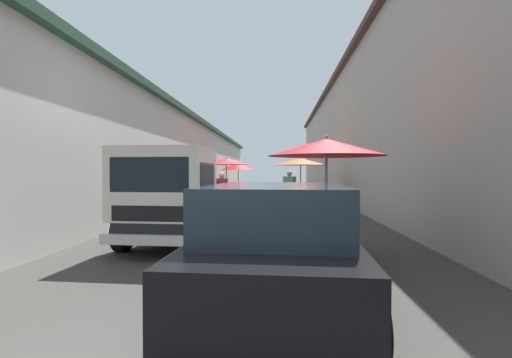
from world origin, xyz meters
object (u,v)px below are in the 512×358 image
Objects in this scene: delivery_truck at (176,198)px; fruit_stall_mid_lane at (325,169)px; fruit_stall_near_right at (238,170)px; hatchback_car at (277,244)px; vendor_by_crates at (289,188)px; vendor_in_shade at (222,191)px; fruit_stall_near_left at (227,172)px; parked_scooter at (172,211)px; fruit_stall_far_right at (300,170)px.

fruit_stall_mid_lane is at bearing -102.82° from delivery_truck.
hatchback_car is at bearing -172.25° from fruit_stall_near_right.
vendor_by_crates is at bearing -19.94° from delivery_truck.
vendor_in_shade is (8.93, 2.06, 0.18)m from hatchback_car.
fruit_stall_near_left is at bearing 10.59° from hatchback_car.
fruit_stall_near_left is 1.38× the size of parked_scooter.
delivery_truck reaches higher than vendor_by_crates.
vendor_by_crates is 1.04× the size of vendor_in_shade.
parked_scooter is at bearing 140.16° from vendor_by_crates.
fruit_stall_far_right reaches higher than parked_scooter.
parked_scooter is (-11.60, 0.72, -1.30)m from fruit_stall_near_right.
vendor_by_crates is (-2.16, -2.88, -0.64)m from fruit_stall_near_left.
fruit_stall_far_right is 2.74m from vendor_by_crates.
delivery_truck is at bearing 178.43° from vendor_in_shade.
fruit_stall_near_left is at bearing 53.13° from vendor_by_crates.
fruit_stall_near_right is at bearing 2.51° from vendor_in_shade.
fruit_stall_far_right is at bearing -18.11° from delivery_truck.
fruit_stall_near_left is 0.90× the size of fruit_stall_far_right.
vendor_by_crates is (10.79, -0.46, 0.22)m from hatchback_car.
vendor_in_shade is at bearing 12.96° from hatchback_car.
vendor_by_crates is at bearing -126.87° from fruit_stall_near_left.
fruit_stall_far_right reaches higher than fruit_stall_near_right.
fruit_stall_mid_lane is 1.40× the size of vendor_by_crates.
fruit_stall_far_right is 1.11× the size of fruit_stall_mid_lane.
fruit_stall_far_right is 10.45m from delivery_truck.
fruit_stall_far_right is 0.65× the size of hatchback_car.
fruit_stall_near_right is 1.34× the size of parked_scooter.
vendor_in_shade is at bearing -177.49° from fruit_stall_near_right.
fruit_stall_mid_lane is 3.25m from delivery_truck.
fruit_stall_far_right is 1.13× the size of fruit_stall_near_right.
fruit_stall_mid_lane is at bearing -18.25° from hatchback_car.
parked_scooter is at bearing 26.26° from hatchback_car.
hatchback_car is at bearing -147.40° from delivery_truck.
fruit_stall_far_right reaches higher than delivery_truck.
vendor_by_crates is (-2.57, 0.58, -0.77)m from fruit_stall_far_right.
fruit_stall_near_left is 13.20m from hatchback_car.
vendor_in_shade is at bearing -1.57° from delivery_truck.
fruit_stall_mid_lane is at bearing -161.95° from fruit_stall_near_left.
fruit_stall_near_right is at bearing 12.38° from fruit_stall_mid_lane.
fruit_stall_near_right is at bearing 21.88° from vendor_by_crates.
fruit_stall_far_right is 5.46m from vendor_in_shade.
fruit_stall_far_right is at bearing -83.27° from fruit_stall_near_left.
delivery_truck is 2.96× the size of parked_scooter.
fruit_stall_mid_lane is at bearing -154.46° from vendor_in_shade.
delivery_truck is 5.49m from vendor_in_shade.
fruit_stall_near_right is at bearing 7.75° from hatchback_car.
fruit_stall_far_right is at bearing -31.31° from parked_scooter.
fruit_stall_far_right is at bearing -34.94° from vendor_in_shade.
fruit_stall_near_right is (5.09, 0.03, 0.15)m from fruit_stall_near_left.
vendor_in_shade is at bearing 25.54° from fruit_stall_mid_lane.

